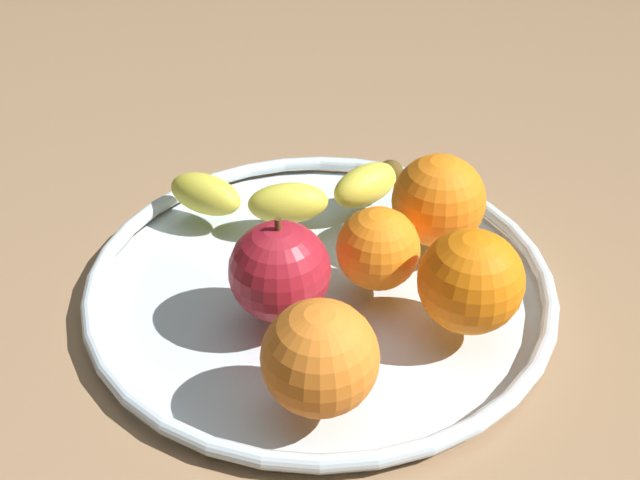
# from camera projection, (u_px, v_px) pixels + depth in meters

# --- Properties ---
(ground_plane) EXTENTS (1.60, 1.60, 0.04)m
(ground_plane) POSITION_uv_depth(u_px,v_px,m) (320.00, 311.00, 0.61)
(ground_plane) COLOR #9D7855
(fruit_bowl) EXTENTS (0.35, 0.35, 0.02)m
(fruit_bowl) POSITION_uv_depth(u_px,v_px,m) (320.00, 282.00, 0.59)
(fruit_bowl) COLOR silver
(fruit_bowl) RESTS_ON ground_plane
(banana) EXTENTS (0.20, 0.08, 0.03)m
(banana) POSITION_uv_depth(u_px,v_px,m) (292.00, 193.00, 0.64)
(banana) COLOR yellow
(banana) RESTS_ON fruit_bowl
(apple) EXTENTS (0.07, 0.07, 0.08)m
(apple) POSITION_uv_depth(u_px,v_px,m) (280.00, 271.00, 0.53)
(apple) COLOR #AB1D2B
(apple) RESTS_ON fruit_bowl
(orange_back_left) EXTENTS (0.07, 0.07, 0.07)m
(orange_back_left) POSITION_uv_depth(u_px,v_px,m) (438.00, 200.00, 0.60)
(orange_back_left) COLOR orange
(orange_back_left) RESTS_ON fruit_bowl
(orange_front_right) EXTENTS (0.07, 0.07, 0.07)m
(orange_front_right) POSITION_uv_depth(u_px,v_px,m) (324.00, 358.00, 0.46)
(orange_front_right) COLOR orange
(orange_front_right) RESTS_ON fruit_bowl
(orange_back_right) EXTENTS (0.06, 0.06, 0.06)m
(orange_back_right) POSITION_uv_depth(u_px,v_px,m) (378.00, 248.00, 0.56)
(orange_back_right) COLOR orange
(orange_back_right) RESTS_ON fruit_bowl
(orange_center) EXTENTS (0.07, 0.07, 0.07)m
(orange_center) POSITION_uv_depth(u_px,v_px,m) (471.00, 281.00, 0.52)
(orange_center) COLOR orange
(orange_center) RESTS_ON fruit_bowl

